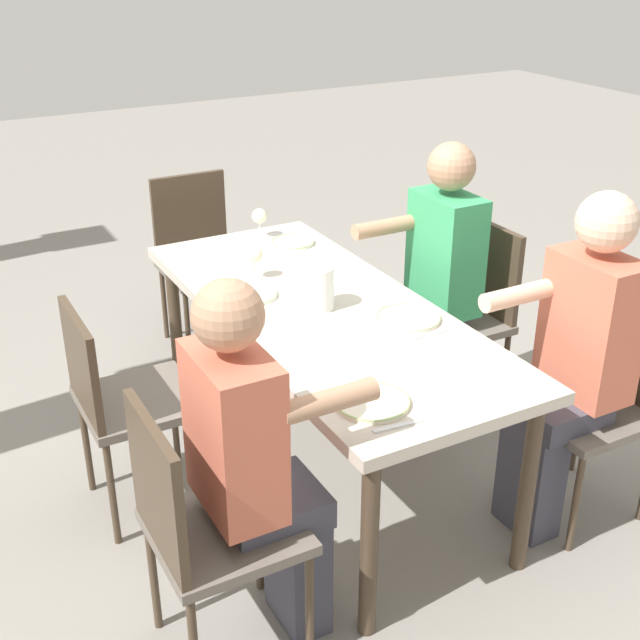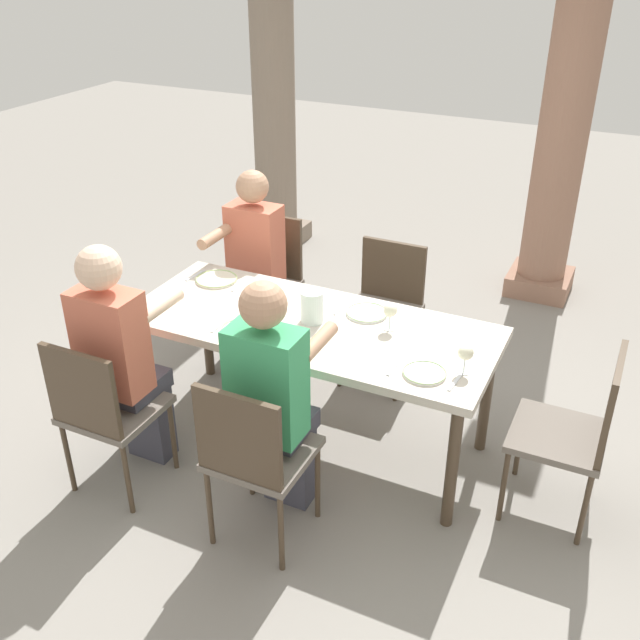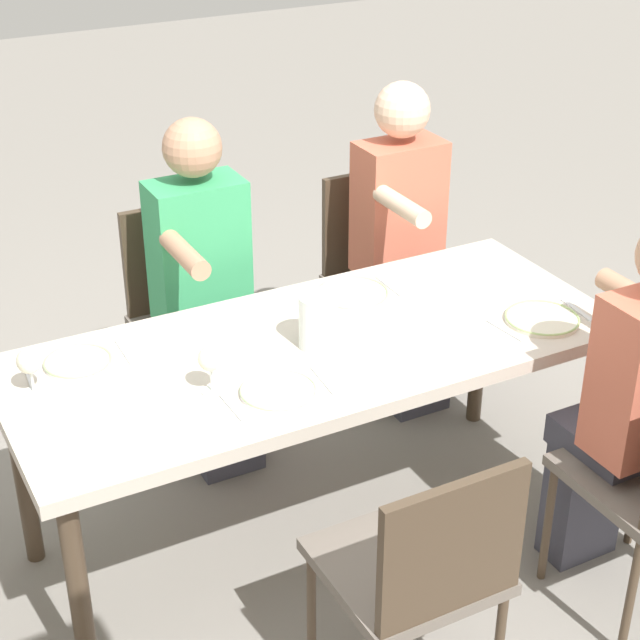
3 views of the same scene
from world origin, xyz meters
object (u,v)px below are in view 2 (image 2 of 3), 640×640
(diner_guest_third, at_px, (250,264))
(stone_column_near, at_px, (274,94))
(chair_head_east, at_px, (578,427))
(plate_0, at_px, (216,279))
(water_pitcher, at_px, (311,308))
(chair_mid_south, at_px, (254,452))
(diner_man_white, at_px, (274,397))
(stone_column_centre, at_px, (565,118))
(chair_west_south, at_px, (103,407))
(wine_glass_2, at_px, (390,311))
(diner_woman_green, at_px, (122,355))
(wine_glass_3, at_px, (466,353))
(plate_2, at_px, (367,313))
(dining_table, at_px, (311,334))
(plate_3, at_px, (425,373))
(chair_mid_north, at_px, (385,301))
(plate_1, at_px, (245,330))
(chair_west_north, at_px, (266,275))

(diner_guest_third, height_order, stone_column_near, stone_column_near)
(chair_head_east, xyz_separation_m, plate_0, (-2.14, 0.22, 0.24))
(water_pitcher, bearing_deg, chair_mid_south, -81.76)
(diner_man_white, distance_m, stone_column_centre, 3.28)
(chair_west_south, distance_m, chair_mid_south, 0.86)
(chair_head_east, height_order, stone_column_near, stone_column_near)
(stone_column_centre, distance_m, wine_glass_2, 2.48)
(diner_woman_green, bearing_deg, diner_man_white, 1.20)
(wine_glass_3, bearing_deg, diner_woman_green, -162.01)
(diner_woman_green, distance_m, plate_2, 1.30)
(chair_mid_south, bearing_deg, diner_man_white, 89.18)
(chair_mid_south, bearing_deg, plate_2, 83.56)
(dining_table, relative_size, chair_west_south, 2.18)
(plate_3, height_order, water_pitcher, water_pitcher)
(stone_column_near, xyz_separation_m, wine_glass_3, (2.44, -2.63, -0.48))
(chair_west_south, distance_m, chair_mid_north, 1.86)
(diner_woman_green, height_order, diner_guest_third, diner_woman_green)
(plate_1, bearing_deg, chair_west_north, 114.21)
(wine_glass_2, bearing_deg, chair_mid_north, 111.85)
(chair_head_east, distance_m, water_pitcher, 1.45)
(plate_2, bearing_deg, chair_head_east, -10.31)
(diner_woman_green, bearing_deg, chair_west_north, 90.11)
(stone_column_centre, distance_m, plate_0, 2.83)
(stone_column_centre, relative_size, plate_2, 12.39)
(diner_woman_green, height_order, plate_1, diner_woman_green)
(diner_woman_green, height_order, diner_man_white, diner_woman_green)
(dining_table, relative_size, plate_0, 8.01)
(chair_west_south, bearing_deg, diner_woman_green, 89.12)
(chair_mid_north, height_order, plate_3, chair_mid_north)
(plate_3, height_order, wine_glass_3, wine_glass_3)
(diner_man_white, bearing_deg, chair_mid_north, 90.11)
(dining_table, height_order, plate_3, plate_3)
(dining_table, relative_size, diner_woman_green, 1.48)
(chair_west_south, xyz_separation_m, plate_0, (0.01, 1.05, 0.25))
(stone_column_near, height_order, wine_glass_2, stone_column_near)
(chair_mid_south, height_order, diner_woman_green, diner_woman_green)
(stone_column_centre, bearing_deg, chair_west_north, -132.97)
(diner_woman_green, relative_size, plate_2, 5.88)
(chair_head_east, distance_m, plate_2, 1.22)
(chair_mid_north, bearing_deg, chair_west_south, -117.52)
(stone_column_near, bearing_deg, chair_mid_north, -44.83)
(chair_head_east, bearing_deg, diner_guest_third, 163.50)
(diner_woman_green, bearing_deg, wine_glass_3, 17.99)
(diner_man_white, bearing_deg, chair_mid_south, -90.82)
(diner_man_white, height_order, plate_1, diner_man_white)
(chair_head_east, bearing_deg, wine_glass_2, 173.56)
(stone_column_near, xyz_separation_m, wine_glass_2, (1.98, -2.39, -0.48))
(plate_2, bearing_deg, plate_1, -138.24)
(chair_head_east, bearing_deg, chair_west_south, -158.96)
(dining_table, relative_size, wine_glass_2, 13.22)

